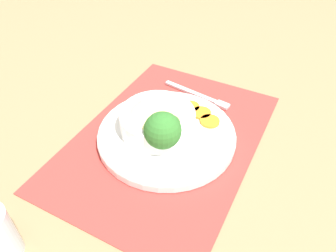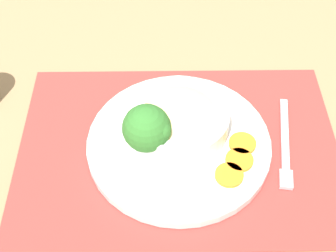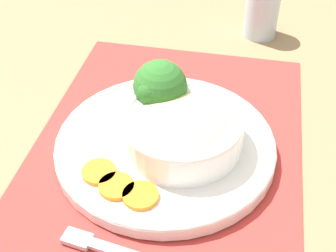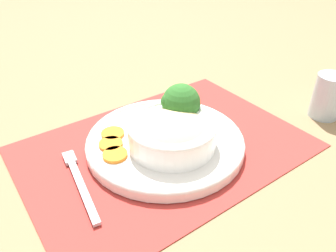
{
  "view_description": "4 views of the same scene",
  "coord_description": "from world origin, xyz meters",
  "px_view_note": "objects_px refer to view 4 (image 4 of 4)",
  "views": [
    {
      "loc": [
        0.45,
        0.25,
        0.49
      ],
      "look_at": [
        0.01,
        0.01,
        0.05
      ],
      "focal_mm": 35.0,
      "sensor_mm": 36.0,
      "label": 1
    },
    {
      "loc": [
        0.02,
        0.46,
        0.6
      ],
      "look_at": [
        0.02,
        -0.01,
        0.05
      ],
      "focal_mm": 50.0,
      "sensor_mm": 36.0,
      "label": 2
    },
    {
      "loc": [
        -0.44,
        -0.1,
        0.44
      ],
      "look_at": [
        -0.0,
        -0.0,
        0.05
      ],
      "focal_mm": 50.0,
      "sensor_mm": 36.0,
      "label": 3
    },
    {
      "loc": [
        -0.28,
        -0.41,
        0.38
      ],
      "look_at": [
        0.0,
        -0.0,
        0.05
      ],
      "focal_mm": 35.0,
      "sensor_mm": 36.0,
      "label": 4
    }
  ],
  "objects_px": {
    "broccoli_floret": "(181,103)",
    "water_glass": "(327,98)",
    "bowl": "(171,132)",
    "fork": "(78,177)"
  },
  "relations": [
    {
      "from": "water_glass",
      "to": "fork",
      "type": "xyz_separation_m",
      "value": [
        -0.52,
        0.11,
        -0.04
      ]
    },
    {
      "from": "broccoli_floret",
      "to": "water_glass",
      "type": "distance_m",
      "value": 0.32
    },
    {
      "from": "broccoli_floret",
      "to": "fork",
      "type": "distance_m",
      "value": 0.23
    },
    {
      "from": "bowl",
      "to": "fork",
      "type": "xyz_separation_m",
      "value": [
        -0.17,
        0.03,
        -0.04
      ]
    },
    {
      "from": "bowl",
      "to": "broccoli_floret",
      "type": "distance_m",
      "value": 0.07
    },
    {
      "from": "broccoli_floret",
      "to": "water_glass",
      "type": "relative_size",
      "value": 0.94
    },
    {
      "from": "bowl",
      "to": "broccoli_floret",
      "type": "xyz_separation_m",
      "value": [
        0.05,
        0.04,
        0.02
      ]
    },
    {
      "from": "bowl",
      "to": "broccoli_floret",
      "type": "relative_size",
      "value": 1.78
    },
    {
      "from": "water_glass",
      "to": "fork",
      "type": "relative_size",
      "value": 0.52
    },
    {
      "from": "bowl",
      "to": "fork",
      "type": "distance_m",
      "value": 0.17
    }
  ]
}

